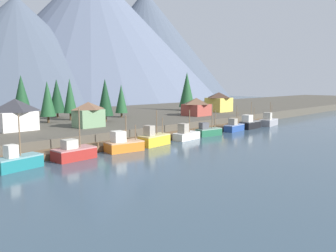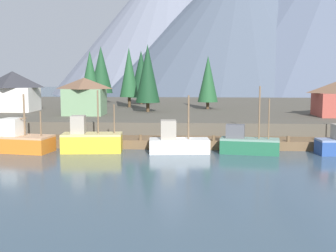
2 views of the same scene
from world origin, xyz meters
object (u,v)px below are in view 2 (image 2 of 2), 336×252
at_px(house_white, 13,91).
at_px(conifer_mid_right, 129,72).
at_px(fishing_boat_green, 248,144).
at_px(fishing_boat_white, 177,142).
at_px(conifer_back_right, 148,74).
at_px(fishing_boat_orange, 20,140).
at_px(conifer_near_left, 208,79).
at_px(conifer_near_right, 101,70).
at_px(house_green, 84,96).
at_px(conifer_centre, 141,74).
at_px(conifer_back_left, 90,75).
at_px(fishing_boat_yellow, 91,140).

bearing_deg(house_white, conifer_mid_right, 27.84).
xyz_separation_m(fishing_boat_green, house_white, (-33.53, 20.56, 4.59)).
bearing_deg(fishing_boat_white, conifer_mid_right, 102.43).
bearing_deg(fishing_boat_white, conifer_back_right, 99.05).
height_order(fishing_boat_orange, conifer_near_left, conifer_near_left).
bearing_deg(fishing_boat_orange, conifer_near_left, 62.61).
relative_size(fishing_boat_white, conifer_near_right, 0.58).
distance_m(house_green, conifer_mid_right, 15.43).
bearing_deg(conifer_near_left, conifer_mid_right, 167.60).
bearing_deg(fishing_boat_white, conifer_near_left, 76.26).
xyz_separation_m(house_white, conifer_centre, (17.70, 17.34, 2.52)).
bearing_deg(fishing_boat_green, conifer_back_right, 130.66).
xyz_separation_m(fishing_boat_white, conifer_mid_right, (-9.49, 29.38, 7.38)).
xyz_separation_m(conifer_mid_right, conifer_centre, (1.01, 8.53, -0.31)).
bearing_deg(conifer_mid_right, fishing_boat_white, -72.10).
bearing_deg(conifer_centre, fishing_boat_orange, -102.01).
bearing_deg(fishing_boat_white, fishing_boat_green, -5.41).
height_order(house_white, conifer_mid_right, conifer_mid_right).
height_order(fishing_boat_green, house_green, house_green).
bearing_deg(conifer_centre, house_green, -102.53).
xyz_separation_m(conifer_back_left, conifer_back_right, (10.57, -7.44, 0.24)).
xyz_separation_m(house_green, conifer_back_right, (8.26, 5.74, 3.10)).
relative_size(house_green, conifer_mid_right, 0.56).
bearing_deg(fishing_boat_yellow, conifer_back_right, 73.65).
relative_size(house_white, conifer_mid_right, 0.71).
xyz_separation_m(house_white, conifer_mid_right, (16.69, 8.82, 2.83)).
height_order(fishing_boat_orange, conifer_back_left, conifer_back_left).
height_order(fishing_boat_yellow, conifer_centre, conifer_centre).
distance_m(fishing_boat_yellow, fishing_boat_green, 16.54).
distance_m(fishing_boat_orange, fishing_boat_yellow, 7.48).
xyz_separation_m(fishing_boat_white, house_green, (-13.60, 14.88, 4.08)).
bearing_deg(conifer_back_right, conifer_back_left, 144.88).
bearing_deg(house_green, conifer_back_left, 99.96).
xyz_separation_m(conifer_near_left, conifer_centre, (-12.33, 11.46, 0.76)).
relative_size(fishing_boat_yellow, house_white, 0.91).
relative_size(fishing_boat_yellow, conifer_near_left, 0.76).
relative_size(house_white, conifer_centre, 0.71).
bearing_deg(conifer_centre, conifer_near_left, -42.91).
height_order(fishing_boat_orange, house_green, house_green).
bearing_deg(fishing_boat_green, house_green, 153.66).
xyz_separation_m(house_green, conifer_centre, (5.12, 23.03, 3.00)).
relative_size(conifer_mid_right, conifer_centre, 1.01).
relative_size(conifer_near_left, conifer_centre, 0.86).
xyz_separation_m(fishing_boat_green, conifer_back_right, (-12.69, 20.62, 7.22)).
xyz_separation_m(fishing_boat_orange, house_white, (-9.52, 21.10, 4.41)).
bearing_deg(fishing_boat_orange, house_green, 88.60).
distance_m(fishing_boat_yellow, house_white, 27.17).
bearing_deg(conifer_back_left, conifer_near_left, -4.66).
xyz_separation_m(fishing_boat_orange, conifer_back_right, (11.32, 21.16, 7.04)).
bearing_deg(conifer_back_left, house_green, -80.04).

